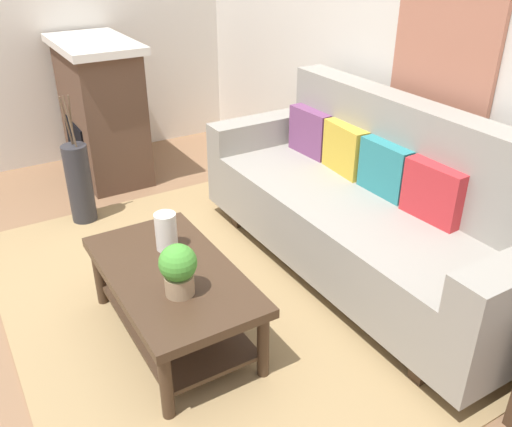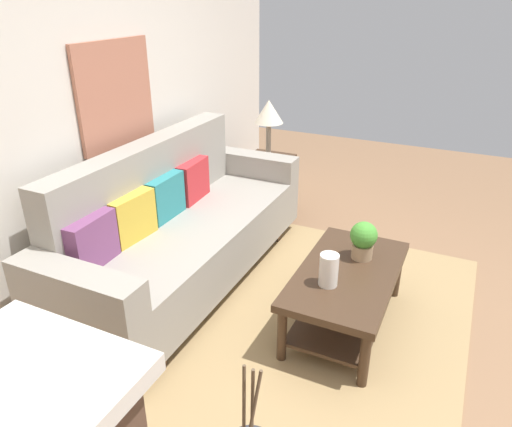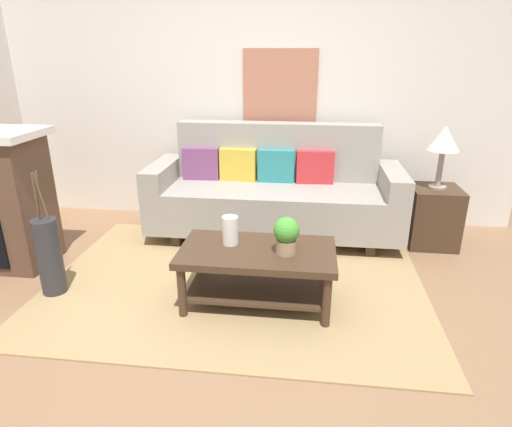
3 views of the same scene
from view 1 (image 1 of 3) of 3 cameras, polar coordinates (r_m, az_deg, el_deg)
ground_plane at (r=3.17m, az=-13.75°, el=-11.65°), size 9.29×9.29×0.00m
wall_back at (r=3.62m, az=17.12°, el=16.87°), size 5.29×0.10×2.70m
wall_left at (r=5.25m, az=-20.13°, el=19.64°), size 0.10×5.00×2.70m
area_rug at (r=3.29m, az=-5.46°, el=-8.95°), size 2.95×2.12×0.01m
couch at (r=3.40m, az=11.46°, el=0.34°), size 2.40×0.84×1.08m
throw_pillow_plum at (r=3.91m, az=5.80°, el=8.49°), size 0.37×0.14×0.32m
throw_pillow_mustard at (r=3.63m, az=9.36°, el=6.70°), size 0.37×0.15×0.32m
throw_pillow_teal at (r=3.37m, az=13.44°, el=4.59°), size 0.36×0.12×0.32m
throw_pillow_crimson at (r=3.14m, az=18.14°, el=2.12°), size 0.37×0.14×0.32m
coffee_table at (r=2.87m, az=-8.74°, el=-7.77°), size 1.10×0.60×0.43m
tabletop_vase at (r=2.94m, az=-9.41°, el=-1.83°), size 0.12×0.12×0.21m
potted_plant_tabletop at (r=2.56m, az=-8.13°, el=-5.69°), size 0.18×0.18×0.26m
fireplace at (r=4.85m, az=-15.82°, el=10.36°), size 1.02×0.58×1.16m
floor_vase at (r=4.18m, az=-17.95°, el=2.92°), size 0.18×0.18×0.60m
floor_vase_branch_a at (r=3.99m, az=-18.89°, el=9.06°), size 0.05×0.04×0.36m
floor_vase_branch_b at (r=4.02m, az=-18.76°, el=9.22°), size 0.04×0.02×0.36m
floor_vase_branch_c at (r=4.01m, az=-19.24°, el=9.11°), size 0.05×0.05×0.36m
framed_painting at (r=3.41m, az=19.20°, el=16.87°), size 0.74×0.03×0.73m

